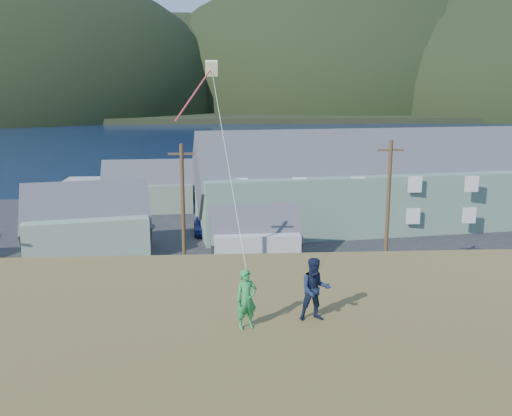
{
  "coord_description": "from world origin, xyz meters",
  "views": [
    {
      "loc": [
        2.14,
        -32.5,
        13.2
      ],
      "look_at": [
        3.36,
        -12.02,
        8.8
      ],
      "focal_mm": 40.0,
      "sensor_mm": 36.0,
      "label": 1
    }
  ],
  "objects_px": {
    "shed_palegreen_near": "(87,223)",
    "kite_flyer_navy": "(315,289)",
    "lodge": "(367,183)",
    "shed_white": "(255,236)",
    "kite_flyer_green": "(246,299)",
    "shed_palegreen_far": "(149,187)",
    "wharf": "(159,188)"
  },
  "relations": [
    {
      "from": "shed_palegreen_near",
      "to": "kite_flyer_navy",
      "type": "height_order",
      "value": "kite_flyer_navy"
    },
    {
      "from": "shed_white",
      "to": "shed_palegreen_far",
      "type": "relative_size",
      "value": 0.69
    },
    {
      "from": "shed_palegreen_far",
      "to": "kite_flyer_navy",
      "type": "xyz_separation_m",
      "value": [
        10.27,
        -47.04,
        5.5
      ]
    },
    {
      "from": "kite_flyer_green",
      "to": "kite_flyer_navy",
      "type": "relative_size",
      "value": 0.91
    },
    {
      "from": "wharf",
      "to": "shed_palegreen_far",
      "type": "xyz_separation_m",
      "value": [
        0.23,
        -11.58,
        2.09
      ]
    },
    {
      "from": "kite_flyer_green",
      "to": "kite_flyer_navy",
      "type": "bearing_deg",
      "value": -7.78
    },
    {
      "from": "kite_flyer_green",
      "to": "lodge",
      "type": "bearing_deg",
      "value": 51.06
    },
    {
      "from": "wharf",
      "to": "shed_palegreen_far",
      "type": "bearing_deg",
      "value": -88.84
    },
    {
      "from": "lodge",
      "to": "kite_flyer_green",
      "type": "bearing_deg",
      "value": -116.8
    },
    {
      "from": "shed_palegreen_near",
      "to": "kite_flyer_green",
      "type": "height_order",
      "value": "kite_flyer_green"
    },
    {
      "from": "shed_palegreen_near",
      "to": "shed_white",
      "type": "bearing_deg",
      "value": -24.07
    },
    {
      "from": "shed_palegreen_far",
      "to": "lodge",
      "type": "bearing_deg",
      "value": -26.1
    },
    {
      "from": "wharf",
      "to": "shed_white",
      "type": "bearing_deg",
      "value": -71.17
    },
    {
      "from": "kite_flyer_green",
      "to": "shed_palegreen_far",
      "type": "bearing_deg",
      "value": 79.81
    },
    {
      "from": "shed_white",
      "to": "kite_flyer_green",
      "type": "bearing_deg",
      "value": -96.18
    },
    {
      "from": "wharf",
      "to": "shed_palegreen_far",
      "type": "distance_m",
      "value": 11.77
    },
    {
      "from": "shed_white",
      "to": "shed_palegreen_far",
      "type": "bearing_deg",
      "value": 115.65
    },
    {
      "from": "shed_palegreen_near",
      "to": "kite_flyer_green",
      "type": "distance_m",
      "value": 33.3
    },
    {
      "from": "shed_palegreen_near",
      "to": "kite_flyer_navy",
      "type": "xyz_separation_m",
      "value": [
        13.05,
        -30.49,
        5.39
      ]
    },
    {
      "from": "wharf",
      "to": "shed_white",
      "type": "relative_size",
      "value": 3.74
    },
    {
      "from": "lodge",
      "to": "shed_white",
      "type": "relative_size",
      "value": 4.73
    },
    {
      "from": "shed_palegreen_near",
      "to": "kite_flyer_navy",
      "type": "bearing_deg",
      "value": -78.71
    },
    {
      "from": "lodge",
      "to": "shed_palegreen_near",
      "type": "xyz_separation_m",
      "value": [
        -24.22,
        -7.59,
        -1.68
      ]
    },
    {
      "from": "wharf",
      "to": "shed_white",
      "type": "xyz_separation_m",
      "value": [
        10.56,
        -30.97,
        1.64
      ]
    },
    {
      "from": "shed_palegreen_near",
      "to": "kite_flyer_green",
      "type": "relative_size",
      "value": 6.99
    },
    {
      "from": "lodge",
      "to": "shed_white",
      "type": "height_order",
      "value": "lodge"
    },
    {
      "from": "shed_palegreen_far",
      "to": "kite_flyer_green",
      "type": "height_order",
      "value": "kite_flyer_green"
    },
    {
      "from": "shed_white",
      "to": "shed_palegreen_near",
      "type": "bearing_deg",
      "value": 165.41
    },
    {
      "from": "lodge",
      "to": "shed_palegreen_far",
      "type": "relative_size",
      "value": 3.24
    },
    {
      "from": "kite_flyer_green",
      "to": "kite_flyer_navy",
      "type": "height_order",
      "value": "kite_flyer_navy"
    },
    {
      "from": "wharf",
      "to": "shed_palegreen_near",
      "type": "height_order",
      "value": "shed_palegreen_near"
    },
    {
      "from": "shed_palegreen_far",
      "to": "kite_flyer_navy",
      "type": "bearing_deg",
      "value": -81.1
    }
  ]
}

